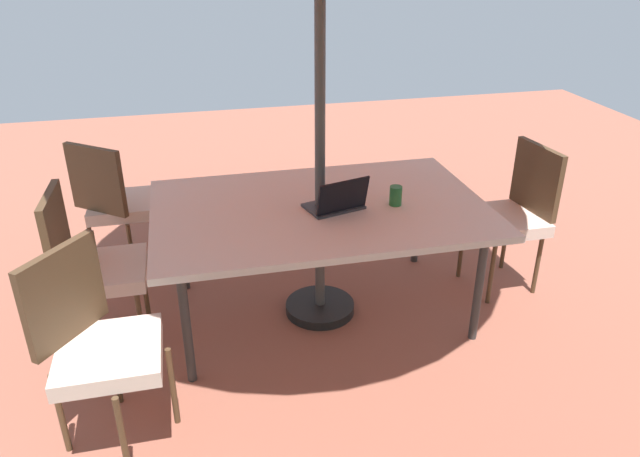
{
  "coord_description": "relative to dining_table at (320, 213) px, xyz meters",
  "views": [
    {
      "loc": [
        0.74,
        3.18,
        2.22
      ],
      "look_at": [
        0.0,
        0.0,
        0.6
      ],
      "focal_mm": 33.95,
      "sensor_mm": 36.0,
      "label": 1
    }
  ],
  "objects": [
    {
      "name": "chair_east",
      "position": [
        1.32,
        0.04,
        -0.15
      ],
      "size": [
        0.47,
        0.46,
        0.98
      ],
      "rotation": [
        0.0,
        0.0,
        4.68
      ],
      "color": "beige",
      "rests_on": "ground_plane"
    },
    {
      "name": "chair_west",
      "position": [
        -1.32,
        -0.05,
        -0.15
      ],
      "size": [
        0.48,
        0.47,
        0.98
      ],
      "rotation": [
        0.0,
        0.0,
        1.69
      ],
      "color": "beige",
      "rests_on": "ground_plane"
    },
    {
      "name": "laptop",
      "position": [
        -0.08,
        0.08,
        0.09
      ],
      "size": [
        0.37,
        0.32,
        0.21
      ],
      "rotation": [
        0.0,
        0.0,
        0.27
      ],
      "color": "#2D2D33",
      "rests_on": "dining_table"
    },
    {
      "name": "chair_northeast",
      "position": [
        1.22,
        0.79,
        -0.15
      ],
      "size": [
        0.58,
        0.58,
        0.98
      ],
      "rotation": [
        0.0,
        0.0,
        4.06
      ],
      "color": "beige",
      "rests_on": "ground_plane"
    },
    {
      "name": "cup",
      "position": [
        -0.44,
        0.08,
        0.1
      ],
      "size": [
        0.07,
        0.07,
        0.12
      ],
      "primitive_type": "cylinder",
      "color": "#286B33",
      "rests_on": "dining_table"
    },
    {
      "name": "chair_southeast",
      "position": [
        1.24,
        -0.83,
        -0.15
      ],
      "size": [
        0.58,
        0.58,
        0.98
      ],
      "rotation": [
        0.0,
        0.0,
        5.61
      ],
      "color": "beige",
      "rests_on": "ground_plane"
    },
    {
      "name": "dining_table",
      "position": [
        0.0,
        0.0,
        0.0
      ],
      "size": [
        1.96,
        1.27,
        0.75
      ],
      "color": "silver",
      "rests_on": "ground_plane"
    },
    {
      "name": "ground_plane",
      "position": [
        0.0,
        0.0,
        -0.71
      ],
      "size": [
        10.0,
        10.0,
        0.02
      ],
      "primitive_type": "cube",
      "color": "#935442"
    }
  ]
}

